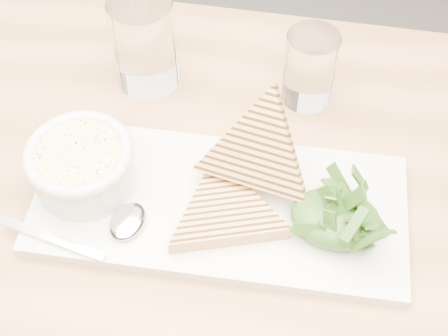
% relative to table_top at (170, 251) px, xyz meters
% --- Properties ---
extents(table_top, '(1.25, 0.88, 0.04)m').
position_rel_table_top_xyz_m(table_top, '(0.00, 0.00, 0.00)').
color(table_top, '#B37B50').
rests_on(table_top, ground).
extents(platter, '(0.43, 0.22, 0.02)m').
position_rel_table_top_xyz_m(platter, '(0.04, 0.05, 0.03)').
color(platter, silver).
rests_on(platter, table_top).
extents(soup_bowl, '(0.11, 0.11, 0.04)m').
position_rel_table_top_xyz_m(soup_bowl, '(-0.11, 0.04, 0.06)').
color(soup_bowl, silver).
rests_on(soup_bowl, platter).
extents(soup, '(0.09, 0.09, 0.01)m').
position_rel_table_top_xyz_m(soup, '(-0.11, 0.04, 0.08)').
color(soup, beige).
rests_on(soup, soup_bowl).
extents(bowl_rim, '(0.12, 0.12, 0.01)m').
position_rel_table_top_xyz_m(bowl_rim, '(-0.11, 0.04, 0.09)').
color(bowl_rim, silver).
rests_on(bowl_rim, soup_bowl).
extents(sandwich_flat, '(0.20, 0.20, 0.02)m').
position_rel_table_top_xyz_m(sandwich_flat, '(0.05, 0.04, 0.04)').
color(sandwich_flat, tan).
rests_on(sandwich_flat, platter).
extents(sandwich_lean, '(0.17, 0.18, 0.17)m').
position_rel_table_top_xyz_m(sandwich_lean, '(0.08, 0.09, 0.08)').
color(sandwich_lean, tan).
rests_on(sandwich_lean, sandwich_flat).
extents(salad_base, '(0.10, 0.08, 0.04)m').
position_rel_table_top_xyz_m(salad_base, '(0.17, 0.05, 0.05)').
color(salad_base, '#143D0B').
rests_on(salad_base, platter).
extents(arugula_pile, '(0.11, 0.10, 0.05)m').
position_rel_table_top_xyz_m(arugula_pile, '(0.17, 0.05, 0.06)').
color(arugula_pile, '#3F6726').
rests_on(arugula_pile, platter).
extents(spoon_bowl, '(0.04, 0.05, 0.01)m').
position_rel_table_top_xyz_m(spoon_bowl, '(-0.04, 0.00, 0.04)').
color(spoon_bowl, silver).
rests_on(spoon_bowl, platter).
extents(spoon_handle, '(0.13, 0.03, 0.00)m').
position_rel_table_top_xyz_m(spoon_handle, '(-0.12, -0.04, 0.04)').
color(spoon_handle, silver).
rests_on(spoon_handle, platter).
extents(glass_near, '(0.08, 0.08, 0.12)m').
position_rel_table_top_xyz_m(glass_near, '(-0.10, 0.23, 0.08)').
color(glass_near, white).
rests_on(glass_near, table_top).
extents(glass_far, '(0.06, 0.06, 0.10)m').
position_rel_table_top_xyz_m(glass_far, '(0.11, 0.25, 0.07)').
color(glass_far, white).
rests_on(glass_far, table_top).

